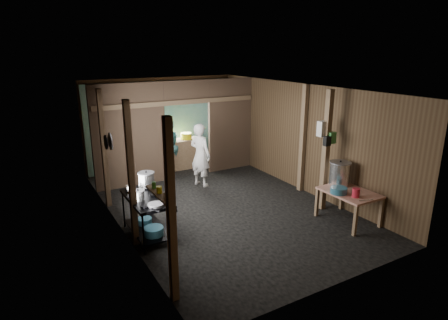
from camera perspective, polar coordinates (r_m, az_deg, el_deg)
floor at (r=8.59m, az=-0.67°, el=-6.72°), size 4.50×7.00×0.00m
ceiling at (r=7.93m, az=-0.73°, el=10.81°), size 4.50×7.00×0.00m
wall_back at (r=11.28m, az=-9.45°, el=5.61°), size 4.50×0.00×2.60m
wall_front at (r=5.54m, az=17.37°, el=-6.44°), size 4.50×0.00×2.60m
wall_left at (r=7.38m, az=-16.14°, el=-0.60°), size 0.00×7.00×2.60m
wall_right at (r=9.44m, az=11.34°, el=3.40°), size 0.00×7.00×2.60m
partition_left at (r=9.67m, az=-14.06°, el=3.53°), size 1.85×0.10×2.60m
partition_right at (r=10.79m, az=0.91°, el=5.35°), size 1.35×0.10×2.60m
partition_header at (r=10.03m, az=-5.68°, el=10.20°), size 1.30×0.10×0.60m
turquoise_panel at (r=11.23m, az=-9.32°, el=5.32°), size 4.40×0.06×2.50m
back_counter at (r=11.09m, az=-6.78°, el=0.89°), size 1.20×0.50×0.85m
wall_clock at (r=11.18m, az=-8.20°, el=8.69°), size 0.20×0.03×0.20m
post_left_a at (r=5.06m, az=-7.99°, el=-8.05°), size 0.10×0.12×2.60m
post_left_b at (r=6.65m, az=-13.85°, el=-2.28°), size 0.10×0.12×2.60m
post_left_c at (r=8.52m, az=-17.68°, el=1.54°), size 0.10×0.12×2.60m
post_right at (r=9.25m, az=11.82°, el=3.10°), size 0.10×0.12×2.60m
post_free at (r=8.25m, az=15.12°, el=1.27°), size 0.12×0.12×2.60m
cross_beam at (r=9.92m, az=-6.85°, el=8.64°), size 4.40×0.12×0.12m
pan_lid_big at (r=7.68m, az=-16.79°, el=2.71°), size 0.03×0.34×0.34m
pan_lid_small at (r=8.08m, az=-17.41°, el=2.59°), size 0.03×0.30×0.30m
wall_shelf at (r=5.46m, az=-9.72°, el=-5.09°), size 0.14×0.80×0.03m
jar_white at (r=5.22m, az=-8.79°, el=-5.32°), size 0.07×0.07×0.10m
jar_yellow at (r=5.44m, az=-9.76°, el=-4.45°), size 0.08×0.08×0.10m
jar_green at (r=5.63m, az=-10.54°, el=-3.75°), size 0.06×0.06×0.10m
bag_white at (r=8.16m, az=14.73°, el=4.60°), size 0.22×0.15×0.32m
bag_green at (r=8.19m, az=15.92°, el=3.26°), size 0.16×0.12×0.24m
bag_black at (r=8.09m, az=15.29°, el=2.78°), size 0.14×0.10×0.20m
gas_range at (r=7.21m, az=-11.43°, el=-8.39°), size 0.68×1.33×0.78m
prep_table at (r=8.07m, az=18.22°, el=-6.69°), size 0.80×1.10×0.65m
stove_pot_large at (r=7.49m, az=-11.63°, el=-3.04°), size 0.32×0.32×0.33m
stove_pot_med at (r=6.93m, az=-12.83°, el=-5.28°), size 0.25×0.25×0.20m
stove_saucepan at (r=7.47m, az=-14.14°, el=-4.08°), size 0.18×0.18×0.09m
frying_pan at (r=6.64m, az=-10.30°, el=-6.69°), size 0.42×0.55×0.07m
blue_tub_front at (r=7.03m, az=-10.57°, el=-10.52°), size 0.35×0.35×0.15m
blue_tub_back at (r=7.49m, az=-11.93°, el=-8.99°), size 0.28×0.28×0.11m
stock_pot at (r=8.22m, az=17.05°, el=-1.99°), size 0.55×0.55×0.51m
wash_basin at (r=7.77m, az=16.93°, el=-4.41°), size 0.38×0.38×0.12m
pink_bucket at (r=7.67m, az=19.30°, el=-4.70°), size 0.19×0.19×0.17m
knife at (r=7.60m, az=20.66°, el=-5.70°), size 0.30×0.12×0.01m
yellow_tub at (r=11.05m, az=-5.74°, el=3.63°), size 0.33×0.33×0.18m
red_cup at (r=10.88m, az=-7.88°, el=3.28°), size 0.13×0.13×0.15m
cook at (r=9.54m, az=-3.59°, el=0.76°), size 0.59×0.69×1.61m
worker_back at (r=10.80m, az=-8.40°, el=2.17°), size 0.85×0.74×1.49m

